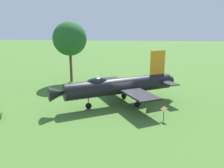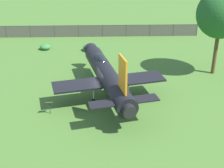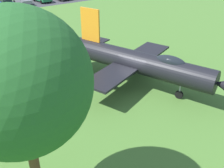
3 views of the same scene
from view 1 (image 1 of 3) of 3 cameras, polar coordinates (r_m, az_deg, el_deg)
ground_plane at (r=24.12m, az=2.12°, el=-4.99°), size 200.00×200.00×0.00m
display_jet at (r=23.38m, az=1.39°, el=-0.49°), size 9.47×12.71×5.41m
shade_tree at (r=33.17m, az=-10.50°, el=11.01°), size 4.67×4.73×8.56m
info_plaque at (r=20.43m, az=12.81°, el=-6.48°), size 0.71×0.60×1.14m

